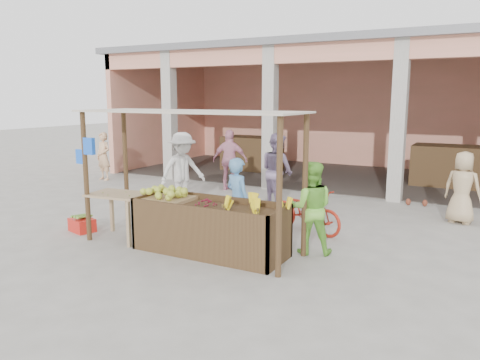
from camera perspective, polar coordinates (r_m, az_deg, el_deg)
The scene contains 20 objects.
ground at distance 8.32m, azimuth -6.59°, elevation -8.25°, with size 60.00×60.00×0.00m, color gray.
market_building at distance 16.03m, azimuth 12.18°, elevation 10.20°, with size 14.40×6.40×4.20m.
fruit_stall at distance 7.94m, azimuth -3.66°, elevation -6.09°, with size 2.60×0.95×0.80m, color #523A20.
stall_awning at distance 7.99m, azimuth -6.72°, elevation 5.48°, with size 4.09×1.35×2.39m.
banana_heap at distance 7.47m, azimuth 1.67°, elevation -3.18°, with size 1.04×0.57×0.19m, color yellow, non-canonical shape.
melon_tray at distance 8.37m, azimuth -8.79°, elevation -1.81°, with size 0.82×0.71×0.21m.
berry_heap at distance 7.87m, azimuth -4.13°, elevation -2.74°, with size 0.41×0.34×0.13m, color maroon.
side_table at distance 8.90m, azimuth -14.54°, elevation -2.48°, with size 1.14×0.83×0.86m.
papaya_pile at distance 8.85m, azimuth -14.61°, elevation -0.88°, with size 0.78×0.45×0.22m, color #529430, non-canonical shape.
red_crate at distance 9.73m, azimuth -18.69°, elevation -5.22°, with size 0.50×0.36×0.26m, color red.
plantain_bundle at distance 9.69m, azimuth -18.74°, elevation -4.25°, with size 0.40×0.28×0.08m, color olive, non-canonical shape.
produce_sacks at distance 12.09m, azimuth 20.79°, elevation -1.48°, with size 0.84×0.52×0.64m.
vendor_blue at distance 8.39m, azimuth -0.29°, elevation -2.16°, with size 0.62×0.46×1.66m, color #5A93CD.
vendor_green at distance 7.91m, azimuth 8.63°, elevation -3.08°, with size 0.79×0.46×1.65m, color #71BF3C.
motorcycle at distance 9.21m, azimuth 8.06°, elevation -3.63°, with size 1.69×0.58×0.88m, color #A32315.
shopper_a at distance 11.21m, azimuth -7.02°, elevation 1.60°, with size 1.24×0.62×1.93m, color silver.
shopper_b at distance 13.17m, azimuth -1.22°, elevation 2.69°, with size 1.07×0.57×1.82m, color pink.
shopper_c at distance 10.72m, azimuth 25.51°, elevation -0.41°, with size 0.81×0.52×1.68m, color tan.
shopper_e at distance 15.42m, azimuth -16.31°, elevation 2.91°, with size 0.59×0.44×1.58m, color #DDA87A.
shopper_f at distance 11.10m, azimuth 4.53°, elevation 1.58°, with size 0.95×0.54×1.94m, color gray.
Camera 1 is at (4.55, -6.46, 2.61)m, focal length 35.00 mm.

